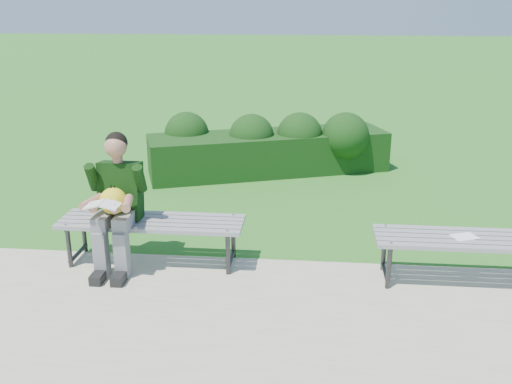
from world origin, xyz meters
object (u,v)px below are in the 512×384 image
(paper_sheet, at_px, (464,237))
(seated_boy, at_px, (116,199))
(hedge, at_px, (271,146))
(bench_left, at_px, (152,225))
(bench_right, at_px, (475,243))

(paper_sheet, bearing_deg, seated_boy, 179.22)
(hedge, xyz_separation_m, bench_left, (-0.93, -3.34, 0.01))
(bench_left, bearing_deg, bench_right, -2.66)
(bench_right, distance_m, paper_sheet, 0.12)
(hedge, relative_size, seated_boy, 2.81)
(bench_right, height_order, seated_boy, seated_boy)
(bench_right, height_order, paper_sheet, bench_right)
(bench_left, xyz_separation_m, bench_right, (3.04, -0.14, 0.00))
(hedge, relative_size, paper_sheet, 14.00)
(bench_right, distance_m, seated_boy, 3.36)
(bench_left, xyz_separation_m, seated_boy, (-0.30, -0.10, 0.30))
(hedge, xyz_separation_m, paper_sheet, (2.01, -3.48, 0.06))
(hedge, distance_m, seated_boy, 3.67)
(bench_left, bearing_deg, seated_boy, -162.12)
(bench_left, height_order, bench_right, same)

